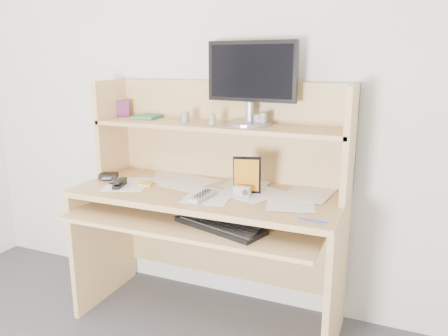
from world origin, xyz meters
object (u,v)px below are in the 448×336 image
at_px(desk, 213,197).
at_px(tv_remote, 203,196).
at_px(game_case, 247,175).
at_px(monitor, 251,80).
at_px(keyboard, 220,225).

xyz_separation_m(desk, tv_remote, (0.04, -0.21, 0.07)).
relative_size(game_case, monitor, 0.39).
distance_m(keyboard, game_case, 0.30).
distance_m(desk, monitor, 0.65).
bearing_deg(monitor, keyboard, -84.31).
height_order(keyboard, game_case, game_case).
distance_m(keyboard, tv_remote, 0.18).
height_order(game_case, monitor, monitor).
distance_m(desk, tv_remote, 0.22).
xyz_separation_m(keyboard, tv_remote, (-0.13, 0.08, 0.10)).
bearing_deg(desk, game_case, -15.78).
height_order(desk, keyboard, desk).
bearing_deg(keyboard, monitor, 108.07).
bearing_deg(keyboard, tv_remote, 164.08).
bearing_deg(monitor, game_case, -68.82).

